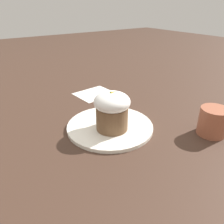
# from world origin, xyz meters

# --- Properties ---
(ground_plane) EXTENTS (4.00, 4.00, 0.00)m
(ground_plane) POSITION_xyz_m (0.00, 0.00, 0.00)
(ground_plane) COLOR #3D281E
(dessert_plate) EXTENTS (0.25, 0.25, 0.01)m
(dessert_plate) POSITION_xyz_m (0.00, 0.00, 0.01)
(dessert_plate) COLOR white
(dessert_plate) RESTS_ON ground_plane
(carrot_cake) EXTENTS (0.10, 0.10, 0.11)m
(carrot_cake) POSITION_xyz_m (-0.01, -0.02, 0.07)
(carrot_cake) COLOR brown
(carrot_cake) RESTS_ON dessert_plate
(spoon) EXTENTS (0.08, 0.10, 0.01)m
(spoon) POSITION_xyz_m (0.02, 0.01, 0.01)
(spoon) COLOR silver
(spoon) RESTS_ON dessert_plate
(coffee_cup) EXTENTS (0.11, 0.08, 0.08)m
(coffee_cup) POSITION_xyz_m (0.21, -0.19, 0.04)
(coffee_cup) COLOR #9E563D
(coffee_cup) RESTS_ON ground_plane
(paper_napkin) EXTENTS (0.15, 0.13, 0.00)m
(paper_napkin) POSITION_xyz_m (0.10, 0.25, 0.00)
(paper_napkin) COLOR white
(paper_napkin) RESTS_ON ground_plane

